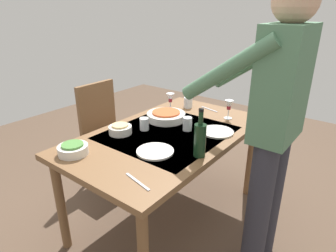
{
  "coord_description": "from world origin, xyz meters",
  "views": [
    {
      "loc": [
        1.48,
        1.15,
        1.56
      ],
      "look_at": [
        0.0,
        0.0,
        0.78
      ],
      "focal_mm": 31.1,
      "sensor_mm": 36.0,
      "label": 1
    }
  ],
  "objects_px": {
    "chair_near": "(105,126)",
    "wine_bottle": "(200,139)",
    "side_bowl_bread": "(120,129)",
    "dinner_plate_far": "(217,132)",
    "wine_glass_left": "(170,99)",
    "water_cup_near_left": "(187,124)",
    "dinner_plate_near": "(155,151)",
    "serving_bowl_pasta": "(166,116)",
    "water_cup_far_left": "(188,102)",
    "person_server": "(273,123)",
    "wine_glass_right": "(229,106)",
    "dining_table": "(168,142)",
    "side_bowl_salad": "(73,149)",
    "water_cup_near_right": "(144,124)"
  },
  "relations": [
    {
      "from": "chair_near",
      "to": "wine_bottle",
      "type": "xyz_separation_m",
      "value": [
        0.27,
        1.18,
        0.31
      ]
    },
    {
      "from": "side_bowl_bread",
      "to": "dinner_plate_far",
      "type": "height_order",
      "value": "side_bowl_bread"
    },
    {
      "from": "wine_glass_left",
      "to": "side_bowl_bread",
      "type": "height_order",
      "value": "wine_glass_left"
    },
    {
      "from": "water_cup_near_left",
      "to": "dinner_plate_near",
      "type": "distance_m",
      "value": 0.41
    },
    {
      "from": "wine_bottle",
      "to": "dinner_plate_far",
      "type": "relative_size",
      "value": 1.29
    },
    {
      "from": "wine_glass_left",
      "to": "water_cup_near_left",
      "type": "xyz_separation_m",
      "value": [
        0.26,
        0.35,
        -0.06
      ]
    },
    {
      "from": "chair_near",
      "to": "serving_bowl_pasta",
      "type": "relative_size",
      "value": 3.03
    },
    {
      "from": "side_bowl_bread",
      "to": "dinner_plate_near",
      "type": "xyz_separation_m",
      "value": [
        0.07,
        0.37,
        -0.03
      ]
    },
    {
      "from": "water_cup_far_left",
      "to": "person_server",
      "type": "bearing_deg",
      "value": 60.87
    },
    {
      "from": "wine_glass_right",
      "to": "dinner_plate_near",
      "type": "relative_size",
      "value": 0.66
    },
    {
      "from": "wine_glass_right",
      "to": "serving_bowl_pasta",
      "type": "bearing_deg",
      "value": -49.09
    },
    {
      "from": "side_bowl_bread",
      "to": "dining_table",
      "type": "bearing_deg",
      "value": 130.57
    },
    {
      "from": "person_server",
      "to": "wine_glass_right",
      "type": "distance_m",
      "value": 0.69
    },
    {
      "from": "side_bowl_bread",
      "to": "side_bowl_salad",
      "type": "bearing_deg",
      "value": -0.22
    },
    {
      "from": "side_bowl_salad",
      "to": "dinner_plate_near",
      "type": "relative_size",
      "value": 0.78
    },
    {
      "from": "water_cup_near_right",
      "to": "serving_bowl_pasta",
      "type": "distance_m",
      "value": 0.25
    },
    {
      "from": "water_cup_far_left",
      "to": "serving_bowl_pasta",
      "type": "xyz_separation_m",
      "value": [
        0.35,
        0.03,
        -0.01
      ]
    },
    {
      "from": "water_cup_far_left",
      "to": "dinner_plate_near",
      "type": "height_order",
      "value": "water_cup_far_left"
    },
    {
      "from": "wine_bottle",
      "to": "water_cup_near_right",
      "type": "distance_m",
      "value": 0.53
    },
    {
      "from": "water_cup_near_right",
      "to": "dinner_plate_near",
      "type": "distance_m",
      "value": 0.36
    },
    {
      "from": "dinner_plate_near",
      "to": "chair_near",
      "type": "bearing_deg",
      "value": -112.92
    },
    {
      "from": "chair_near",
      "to": "wine_glass_left",
      "type": "relative_size",
      "value": 6.03
    },
    {
      "from": "chair_near",
      "to": "serving_bowl_pasta",
      "type": "xyz_separation_m",
      "value": [
        -0.07,
        0.65,
        0.23
      ]
    },
    {
      "from": "wine_glass_left",
      "to": "dinner_plate_far",
      "type": "relative_size",
      "value": 0.66
    },
    {
      "from": "wine_glass_left",
      "to": "water_cup_far_left",
      "type": "height_order",
      "value": "wine_glass_left"
    },
    {
      "from": "dining_table",
      "to": "dinner_plate_near",
      "type": "xyz_separation_m",
      "value": [
        0.28,
        0.12,
        0.08
      ]
    },
    {
      "from": "chair_near",
      "to": "wine_bottle",
      "type": "distance_m",
      "value": 1.25
    },
    {
      "from": "chair_near",
      "to": "water_cup_near_right",
      "type": "relative_size",
      "value": 10.27
    },
    {
      "from": "wine_bottle",
      "to": "serving_bowl_pasta",
      "type": "relative_size",
      "value": 0.99
    },
    {
      "from": "serving_bowl_pasta",
      "to": "dinner_plate_near",
      "type": "bearing_deg",
      "value": 31.18
    },
    {
      "from": "dinner_plate_near",
      "to": "water_cup_far_left",
      "type": "bearing_deg",
      "value": -158.95
    },
    {
      "from": "chair_near",
      "to": "water_cup_far_left",
      "type": "distance_m",
      "value": 0.79
    },
    {
      "from": "dining_table",
      "to": "dinner_plate_near",
      "type": "relative_size",
      "value": 6.5
    },
    {
      "from": "water_cup_far_left",
      "to": "dining_table",
      "type": "bearing_deg",
      "value": 20.04
    },
    {
      "from": "dining_table",
      "to": "chair_near",
      "type": "bearing_deg",
      "value": -97.97
    },
    {
      "from": "side_bowl_salad",
      "to": "serving_bowl_pasta",
      "type": "bearing_deg",
      "value": 173.5
    },
    {
      "from": "side_bowl_salad",
      "to": "dinner_plate_far",
      "type": "bearing_deg",
      "value": 147.09
    },
    {
      "from": "dinner_plate_near",
      "to": "dining_table",
      "type": "bearing_deg",
      "value": -157.05
    },
    {
      "from": "serving_bowl_pasta",
      "to": "dinner_plate_far",
      "type": "xyz_separation_m",
      "value": [
        -0.03,
        0.44,
        -0.03
      ]
    },
    {
      "from": "water_cup_near_left",
      "to": "side_bowl_bread",
      "type": "bearing_deg",
      "value": -44.94
    },
    {
      "from": "chair_near",
      "to": "side_bowl_bread",
      "type": "xyz_separation_m",
      "value": [
        0.33,
        0.57,
        0.23
      ]
    },
    {
      "from": "chair_near",
      "to": "person_server",
      "type": "relative_size",
      "value": 0.54
    },
    {
      "from": "side_bowl_salad",
      "to": "chair_near",
      "type": "bearing_deg",
      "value": -141.75
    },
    {
      "from": "water_cup_near_right",
      "to": "side_bowl_bread",
      "type": "relative_size",
      "value": 0.55
    },
    {
      "from": "person_server",
      "to": "water_cup_near_right",
      "type": "bearing_deg",
      "value": -83.04
    },
    {
      "from": "wine_glass_right",
      "to": "water_cup_near_right",
      "type": "bearing_deg",
      "value": -33.02
    },
    {
      "from": "chair_near",
      "to": "wine_glass_left",
      "type": "distance_m",
      "value": 0.68
    },
    {
      "from": "serving_bowl_pasta",
      "to": "chair_near",
      "type": "bearing_deg",
      "value": -83.7
    },
    {
      "from": "wine_glass_left",
      "to": "wine_glass_right",
      "type": "height_order",
      "value": "same"
    },
    {
      "from": "dinner_plate_near",
      "to": "dinner_plate_far",
      "type": "bearing_deg",
      "value": 162.76
    }
  ]
}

